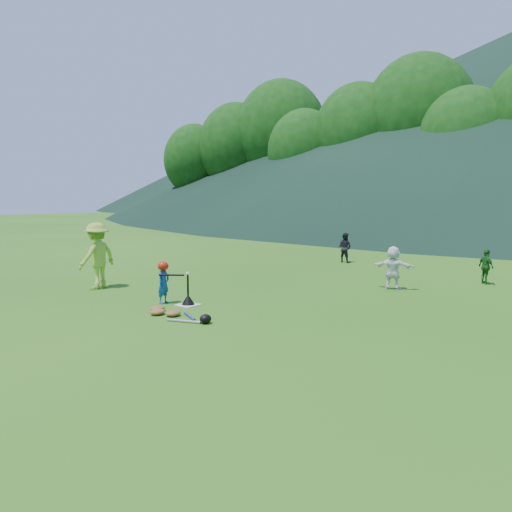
% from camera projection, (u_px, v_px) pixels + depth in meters
% --- Properties ---
extents(ground, '(120.00, 120.00, 0.00)m').
position_uv_depth(ground, '(188.00, 305.00, 11.39)').
color(ground, '#265914').
rests_on(ground, ground).
extents(home_plate, '(0.45, 0.45, 0.02)m').
position_uv_depth(home_plate, '(188.00, 305.00, 11.39)').
color(home_plate, silver).
rests_on(home_plate, ground).
extents(baseball, '(0.08, 0.08, 0.08)m').
position_uv_depth(baseball, '(188.00, 273.00, 11.30)').
color(baseball, white).
rests_on(baseball, batting_tee).
extents(batter_child, '(0.29, 0.38, 0.96)m').
position_uv_depth(batter_child, '(164.00, 283.00, 11.53)').
color(batter_child, '#154893').
rests_on(batter_child, ground).
extents(adult_coach, '(0.82, 1.23, 1.78)m').
position_uv_depth(adult_coach, '(97.00, 255.00, 13.46)').
color(adult_coach, '#95C239').
rests_on(adult_coach, ground).
extents(fielder_b, '(0.55, 0.44, 1.12)m').
position_uv_depth(fielder_b, '(345.00, 248.00, 18.76)').
color(fielder_b, black).
rests_on(fielder_b, ground).
extents(fielder_c, '(0.61, 0.56, 1.00)m').
position_uv_depth(fielder_c, '(486.00, 267.00, 14.06)').
color(fielder_c, '#1C5D1C').
rests_on(fielder_c, ground).
extents(fielder_d, '(1.13, 0.57, 1.17)m').
position_uv_depth(fielder_d, '(393.00, 268.00, 13.27)').
color(fielder_d, white).
rests_on(fielder_d, ground).
extents(batting_tee, '(0.30, 0.30, 0.68)m').
position_uv_depth(batting_tee, '(188.00, 300.00, 11.37)').
color(batting_tee, black).
rests_on(batting_tee, home_plate).
extents(batter_gear, '(0.72, 0.29, 0.32)m').
position_uv_depth(batter_gear, '(164.00, 267.00, 11.47)').
color(batter_gear, '#AF1C0B').
rests_on(batter_gear, ground).
extents(equipment_pile, '(1.80, 0.68, 0.19)m').
position_uv_depth(equipment_pile, '(173.00, 313.00, 10.33)').
color(equipment_pile, olive).
rests_on(equipment_pile, ground).
extents(outfield_fence, '(70.07, 0.08, 1.33)m').
position_uv_depth(outfield_fence, '(494.00, 223.00, 33.11)').
color(outfield_fence, gray).
rests_on(outfield_fence, ground).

